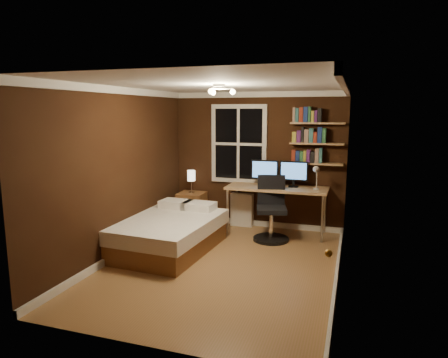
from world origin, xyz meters
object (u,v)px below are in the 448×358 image
(desk, at_px, (277,190))
(bedside_lamp, at_px, (191,182))
(monitor_right, at_px, (294,174))
(desk_lamp, at_px, (316,177))
(bed, at_px, (168,233))
(monitor_left, at_px, (265,173))
(nightstand, at_px, (192,208))
(office_chair, at_px, (271,215))
(radiator, at_px, (242,210))

(desk, bearing_deg, bedside_lamp, 176.57)
(monitor_right, distance_m, desk_lamp, 0.44)
(monitor_right, bearing_deg, bed, -139.07)
(monitor_left, height_order, desk_lamp, monitor_left)
(nightstand, bearing_deg, monitor_right, -1.71)
(bedside_lamp, distance_m, office_chair, 1.78)
(bedside_lamp, relative_size, desk_lamp, 0.99)
(bedside_lamp, xyz_separation_m, desk, (1.67, -0.10, -0.05))
(desk, xyz_separation_m, office_chair, (-0.01, -0.40, -0.35))
(radiator, xyz_separation_m, monitor_right, (0.98, -0.15, 0.75))
(nightstand, relative_size, office_chair, 0.56)
(nightstand, relative_size, monitor_left, 1.22)
(desk, bearing_deg, bed, -135.82)
(desk_lamp, relative_size, office_chair, 0.41)
(office_chair, bearing_deg, bed, -159.27)
(radiator, height_order, office_chair, office_chair)
(monitor_left, relative_size, desk_lamp, 1.12)
(bed, relative_size, monitor_right, 3.94)
(bedside_lamp, bearing_deg, radiator, 8.04)
(bedside_lamp, height_order, desk_lamp, desk_lamp)
(nightstand, xyz_separation_m, radiator, (0.97, 0.14, 0.01))
(bed, height_order, monitor_left, monitor_left)
(bed, relative_size, desk, 1.10)
(bed, bearing_deg, desk_lamp, 34.98)
(bedside_lamp, relative_size, monitor_right, 0.88)
(desk_lamp, bearing_deg, desk, 171.94)
(bed, xyz_separation_m, monitor_right, (1.72, 1.49, 0.79))
(bed, xyz_separation_m, bedside_lamp, (-0.23, 1.50, 0.55))
(desk, bearing_deg, nightstand, 176.57)
(bed, height_order, office_chair, office_chair)
(office_chair, bearing_deg, monitor_right, 44.86)
(radiator, distance_m, desk, 0.87)
(radiator, bearing_deg, nightstand, -171.96)
(nightstand, height_order, monitor_right, monitor_right)
(bedside_lamp, height_order, monitor_right, monitor_right)
(bed, distance_m, desk, 2.07)
(desk, xyz_separation_m, monitor_right, (0.28, 0.09, 0.29))
(monitor_right, distance_m, office_chair, 0.86)
(monitor_right, height_order, desk_lamp, monitor_right)
(desk, bearing_deg, monitor_left, 160.08)
(desk, distance_m, office_chair, 0.53)
(bedside_lamp, bearing_deg, monitor_left, -0.49)
(desk, bearing_deg, office_chair, -91.86)
(office_chair, bearing_deg, desk_lamp, 9.08)
(desk_lamp, bearing_deg, radiator, 166.42)
(bed, distance_m, desk_lamp, 2.61)
(desk, relative_size, monitor_left, 3.56)
(desk_lamp, bearing_deg, bed, -148.40)
(monitor_left, xyz_separation_m, office_chair, (0.23, -0.48, -0.64))
(radiator, xyz_separation_m, desk_lamp, (1.38, -0.33, 0.74))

